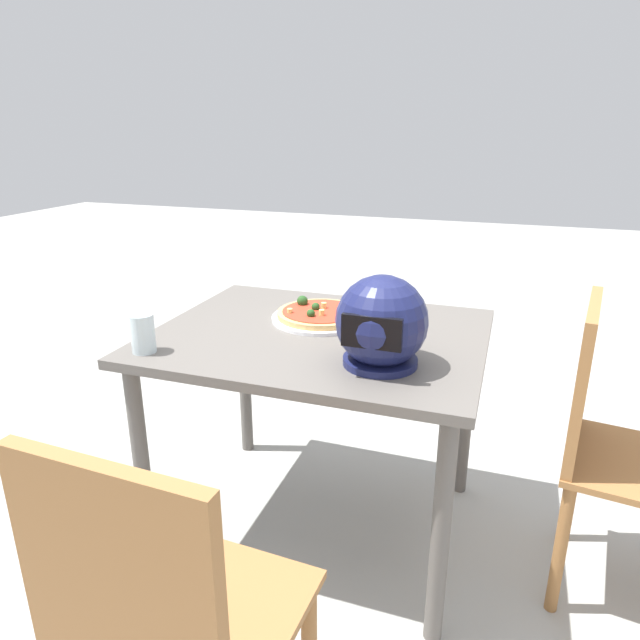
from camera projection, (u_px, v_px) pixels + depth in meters
ground_plane at (319, 521)px, 2.05m from camera, size 14.00×14.00×0.00m
dining_table at (319, 359)px, 1.84m from camera, size 1.04×0.84×0.73m
pizza_plate at (321, 318)px, 1.93m from camera, size 0.33×0.33×0.01m
pizza at (320, 313)px, 1.92m from camera, size 0.30×0.30×0.05m
motorcycle_helmet at (381, 323)px, 1.53m from camera, size 0.25×0.25×0.25m
drinking_glass at (143, 333)px, 1.64m from camera, size 0.07×0.07×0.12m
chair_side at (610, 438)px, 1.62m from camera, size 0.45×0.45×0.90m
chair_far at (165, 625)px, 1.02m from camera, size 0.42×0.42×0.90m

